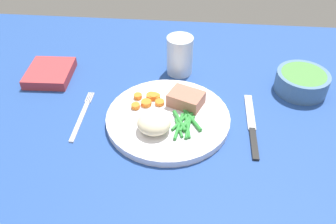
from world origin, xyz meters
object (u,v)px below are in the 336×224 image
meat_portion (186,99)px  knife (252,126)px  salad_bowl (302,81)px  napkin (50,73)px  dinner_plate (168,118)px  fork (82,116)px  water_glass (180,58)px

meat_portion → knife: (14.49, -4.52, -2.92)cm
salad_bowl → napkin: size_ratio=1.04×
dinner_plate → fork: (-19.20, -0.26, -0.60)cm
water_glass → napkin: water_glass is taller
fork → knife: size_ratio=0.81×
napkin → knife: bearing=-16.2°
water_glass → fork: bearing=-136.0°
meat_portion → salad_bowl: size_ratio=0.59×
dinner_plate → water_glass: water_glass is taller
meat_portion → fork: (-22.83, -4.49, -2.92)cm
fork → water_glass: size_ratio=1.68×
knife → salad_bowl: size_ratio=1.66×
meat_portion → water_glass: water_glass is taller
water_glass → knife: bearing=-49.3°
fork → knife: (37.32, -0.03, -0.00)cm
water_glass → salad_bowl: 30.16cm
dinner_plate → napkin: size_ratio=2.25×
knife → water_glass: size_ratio=2.08×
water_glass → salad_bowl: water_glass is taller
meat_portion → salad_bowl: (27.21, 9.99, -0.41)cm
water_glass → napkin: bearing=-170.6°
dinner_plate → fork: size_ratio=1.62×
dinner_plate → salad_bowl: 34.02cm
fork → water_glass: (20.37, 19.70, 3.99)cm
meat_portion → knife: meat_portion is taller
salad_bowl → napkin: bearing=-179.9°
knife → napkin: 51.55cm
dinner_plate → meat_portion: size_ratio=3.69×
dinner_plate → salad_bowl: (30.84, 14.22, 1.90)cm
salad_bowl → napkin: (-62.22, -0.16, -1.51)cm
fork → knife: bearing=-0.6°
meat_portion → napkin: 36.41cm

